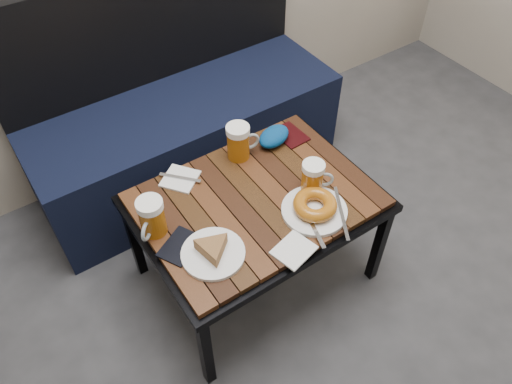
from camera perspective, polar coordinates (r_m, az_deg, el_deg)
bench at (r=2.35m, az=-8.15°, el=7.04°), size 1.40×0.50×0.95m
cafe_table at (r=1.79m, az=0.00°, el=-1.56°), size 0.84×0.62×0.47m
beer_mug_left at (r=1.64m, az=-11.83°, el=-2.84°), size 0.13×0.12×0.14m
beer_mug_centre at (r=1.86m, az=-1.97°, el=5.76°), size 0.13×0.10×0.14m
beer_mug_right at (r=1.75m, az=6.54°, el=1.65°), size 0.12×0.10×0.13m
plate_pie at (r=1.59m, az=-4.96°, el=-6.69°), size 0.21×0.21×0.06m
plate_bagel at (r=1.70m, az=6.74°, el=-1.73°), size 0.24×0.28×0.06m
napkin_left at (r=1.84m, az=-8.66°, el=1.52°), size 0.17×0.17×0.01m
napkin_right at (r=1.61m, az=4.35°, el=-6.65°), size 0.15×0.13×0.01m
passport_navy at (r=1.64m, az=-8.68°, el=-6.12°), size 0.17×0.15×0.01m
passport_burgundy at (r=2.00m, az=3.92°, el=6.52°), size 0.10×0.14×0.01m
knit_pouch at (r=1.94m, az=2.07°, el=6.37°), size 0.16×0.13×0.06m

